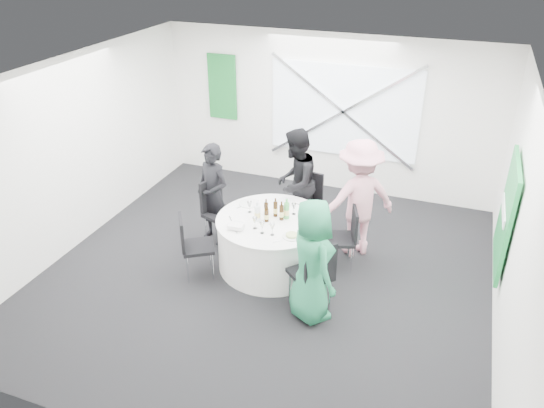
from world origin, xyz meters
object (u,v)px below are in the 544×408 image
(banquet_table, at_px, (272,243))
(clear_water_bottle, at_px, (257,213))
(chair_back_right, at_px, (346,234))
(green_water_bottle, at_px, (287,211))
(person_man_back_left, at_px, (213,194))
(person_woman_pink, at_px, (358,199))
(person_man_back, at_px, (295,183))
(chair_front_right, at_px, (315,271))
(person_woman_green, at_px, (312,261))
(chair_back, at_px, (307,198))
(chair_back_left, at_px, (218,206))
(chair_front_left, at_px, (191,242))

(banquet_table, xyz_separation_m, clear_water_bottle, (-0.18, -0.10, 0.49))
(chair_back_right, bearing_deg, green_water_bottle, -92.59)
(person_man_back_left, relative_size, green_water_bottle, 5.32)
(person_woman_pink, bearing_deg, person_man_back, -50.22)
(chair_front_right, xyz_separation_m, person_woman_green, (-0.02, -0.09, 0.20))
(chair_back, relative_size, clear_water_bottle, 3.42)
(person_man_back, xyz_separation_m, green_water_bottle, (0.18, -0.92, 0.02))
(chair_back_right, bearing_deg, person_man_back, -144.17)
(chair_back, distance_m, chair_back_left, 1.41)
(chair_front_right, relative_size, person_woman_green, 0.63)
(person_woman_green, height_order, clear_water_bottle, person_woman_green)
(banquet_table, bearing_deg, clear_water_bottle, -150.78)
(chair_back_right, height_order, chair_front_left, chair_front_left)
(banquet_table, relative_size, chair_back_left, 1.53)
(chair_front_right, distance_m, green_water_bottle, 1.12)
(person_man_back_left, xyz_separation_m, person_woman_green, (1.90, -1.21, 0.02))
(chair_front_right, height_order, clear_water_bottle, clear_water_bottle)
(chair_back, xyz_separation_m, chair_back_right, (0.81, -0.78, -0.04))
(clear_water_bottle, bearing_deg, person_woman_pink, 35.88)
(person_man_back_left, bearing_deg, chair_front_left, -63.95)
(chair_back_left, xyz_separation_m, person_woman_green, (1.83, -1.19, 0.20))
(person_man_back_left, distance_m, person_woman_green, 2.25)
(chair_back_left, xyz_separation_m, chair_front_left, (0.06, -0.95, -0.06))
(chair_front_right, relative_size, green_water_bottle, 3.44)
(person_woman_pink, bearing_deg, chair_front_right, 46.04)
(chair_back_left, bearing_deg, green_water_bottle, -82.68)
(chair_back_right, relative_size, green_water_bottle, 3.10)
(person_man_back_left, bearing_deg, green_water_bottle, 6.84)
(person_woman_pink, height_order, person_woman_green, person_woman_pink)
(chair_back, xyz_separation_m, chair_front_left, (-1.11, -1.73, -0.03))
(chair_front_left, bearing_deg, chair_front_right, -127.59)
(green_water_bottle, bearing_deg, person_man_back_left, 168.46)
(chair_back_left, height_order, clear_water_bottle, clear_water_bottle)
(chair_back, height_order, clear_water_bottle, clear_water_bottle)
(banquet_table, distance_m, chair_back_right, 1.04)
(banquet_table, height_order, person_man_back_left, person_man_back_left)
(chair_front_right, relative_size, chair_front_left, 1.10)
(green_water_bottle, distance_m, clear_water_bottle, 0.41)
(chair_back_right, distance_m, person_woman_green, 1.23)
(chair_back, height_order, person_man_back_left, person_man_back_left)
(person_man_back, xyz_separation_m, person_woman_green, (0.82, -1.87, -0.05))
(chair_back, bearing_deg, clear_water_bottle, -97.29)
(green_water_bottle, bearing_deg, chair_back_right, 16.82)
(chair_back, xyz_separation_m, chair_front_right, (0.67, -1.88, 0.03))
(chair_front_left, xyz_separation_m, person_man_back_left, (-0.13, 0.97, 0.24))
(chair_back_left, bearing_deg, chair_front_right, -102.04)
(banquet_table, bearing_deg, chair_back_right, 19.40)
(clear_water_bottle, bearing_deg, person_man_back, 80.93)
(person_man_back_left, height_order, green_water_bottle, person_man_back_left)
(clear_water_bottle, bearing_deg, chair_back, 74.27)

